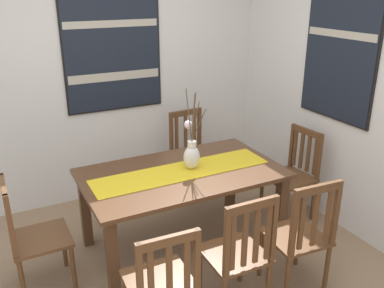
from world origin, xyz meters
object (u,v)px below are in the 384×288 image
object	(u,v)px
dining_table	(182,183)
chair_5	(294,173)
chair_3	(239,252)
painting_on_back_wall	(113,50)
centerpiece_vase	(192,153)
chair_0	(192,154)
chair_2	(301,235)
chair_4	(31,235)
chair_1	(162,283)
painting_on_side_wall	(339,59)

from	to	relation	value
dining_table	chair_5	size ratio (longest dim) A/B	1.84
chair_3	painting_on_back_wall	xyz separation A→B (m)	(-0.16, 2.18, 1.11)
centerpiece_vase	chair_3	distance (m)	0.99
chair_0	chair_3	distance (m)	1.85
chair_3	chair_2	bearing A→B (deg)	-2.59
chair_0	chair_2	size ratio (longest dim) A/B	0.99
chair_4	chair_2	bearing A→B (deg)	-27.00
chair_2	chair_3	world-z (taller)	chair_2
chair_1	chair_4	xyz separation A→B (m)	(-0.67, 0.91, 0.02)
chair_0	chair_4	distance (m)	2.00
chair_4	chair_3	bearing A→B (deg)	-35.17
centerpiece_vase	painting_on_side_wall	xyz separation A→B (m)	(1.41, -0.16, 0.71)
chair_1	chair_3	bearing A→B (deg)	2.29
centerpiece_vase	chair_5	xyz separation A→B (m)	(1.12, -0.03, -0.41)
dining_table	chair_3	xyz separation A→B (m)	(0.01, -0.89, -0.15)
centerpiece_vase	chair_2	bearing A→B (deg)	-64.70
chair_2	chair_4	world-z (taller)	chair_2
centerpiece_vase	painting_on_back_wall	bearing A→B (deg)	101.05
chair_4	painting_on_side_wall	xyz separation A→B (m)	(2.76, -0.14, 1.10)
chair_0	painting_on_back_wall	bearing A→B (deg)	149.37
chair_3	chair_5	xyz separation A→B (m)	(1.21, 0.87, -0.01)
dining_table	painting_on_back_wall	distance (m)	1.62
dining_table	chair_1	size ratio (longest dim) A/B	1.89
chair_0	chair_1	world-z (taller)	chair_0
chair_5	chair_1	bearing A→B (deg)	-153.63
centerpiece_vase	chair_5	world-z (taller)	centerpiece_vase
dining_table	painting_on_side_wall	bearing A→B (deg)	-5.40
chair_2	chair_5	xyz separation A→B (m)	(0.68, 0.89, -0.01)
chair_0	chair_2	xyz separation A→B (m)	(-0.01, -1.79, 0.00)
dining_table	chair_5	distance (m)	1.23
chair_2	painting_on_side_wall	xyz separation A→B (m)	(0.98, 0.77, 1.11)
centerpiece_vase	chair_4	xyz separation A→B (m)	(-1.35, -0.02, -0.40)
dining_table	chair_3	bearing A→B (deg)	-89.38
chair_5	painting_on_back_wall	world-z (taller)	painting_on_back_wall
chair_2	painting_on_back_wall	world-z (taller)	painting_on_back_wall
chair_2	chair_5	world-z (taller)	chair_2
centerpiece_vase	chair_2	size ratio (longest dim) A/B	0.73
chair_0	chair_4	bearing A→B (deg)	-153.78
dining_table	chair_2	bearing A→B (deg)	-59.42
chair_3	chair_4	size ratio (longest dim) A/B	1.02
chair_2	chair_4	distance (m)	2.00
chair_2	painting_on_back_wall	xyz separation A→B (m)	(-0.69, 2.20, 1.11)
chair_5	painting_on_back_wall	distance (m)	2.20
dining_table	painting_on_side_wall	xyz separation A→B (m)	(1.51, -0.14, 0.96)
painting_on_back_wall	painting_on_side_wall	bearing A→B (deg)	-40.77
chair_2	painting_on_back_wall	size ratio (longest dim) A/B	0.76
chair_2	chair_4	xyz separation A→B (m)	(-1.78, 0.91, 0.00)
centerpiece_vase	painting_on_side_wall	size ratio (longest dim) A/B	0.63
chair_2	chair_1	bearing A→B (deg)	179.98
centerpiece_vase	chair_3	bearing A→B (deg)	-95.70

